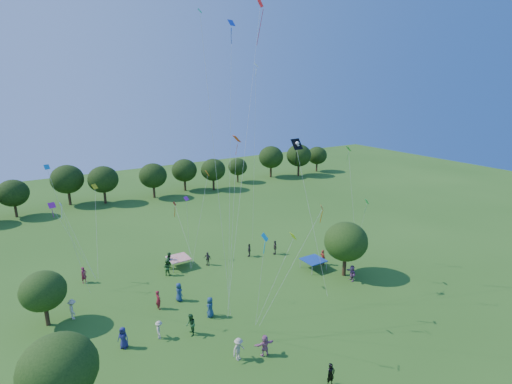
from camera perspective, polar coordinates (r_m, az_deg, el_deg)
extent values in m
ellipsoid|color=#223F12|center=(26.85, -26.40, -21.71)|extent=(4.35, 4.35, 3.92)
cylinder|color=#422B19|center=(38.60, -27.68, -15.45)|extent=(0.33, 0.33, 1.61)
ellipsoid|color=#223F12|center=(37.52, -28.14, -12.36)|extent=(3.61, 3.61, 3.25)
cylinder|color=#422B19|center=(43.16, 12.49, -10.39)|extent=(0.39, 0.39, 1.90)
ellipsoid|color=#223F12|center=(42.02, 12.72, -6.90)|extent=(4.45, 4.45, 4.00)
cylinder|color=#422B19|center=(69.43, -31.08, -2.36)|extent=(0.38, 0.38, 1.84)
ellipsoid|color=#1B310E|center=(68.73, -31.41, -0.13)|extent=(4.42, 4.42, 3.98)
cylinder|color=#422B19|center=(72.10, -25.08, -0.85)|extent=(0.44, 0.44, 2.14)
ellipsoid|color=#1B310E|center=(71.33, -25.37, 1.66)|extent=(5.14, 5.14, 4.63)
cylinder|color=#422B19|center=(70.76, -20.76, -0.73)|extent=(0.42, 0.42, 2.03)
ellipsoid|color=#1B310E|center=(70.02, -21.00, 1.70)|extent=(4.86, 4.86, 4.37)
cylinder|color=#422B19|center=(71.59, -14.35, -0.04)|extent=(0.40, 0.40, 1.96)
ellipsoid|color=#1B310E|center=(70.88, -14.51, 2.29)|extent=(4.71, 4.71, 4.24)
cylinder|color=#422B19|center=(75.06, -10.10, 0.90)|extent=(0.39, 0.39, 1.91)
ellipsoid|color=#1B310E|center=(74.40, -10.20, 3.07)|extent=(4.59, 4.59, 4.13)
cylinder|color=#422B19|center=(75.02, -6.08, 1.04)|extent=(0.39, 0.39, 1.89)
ellipsoid|color=#1B310E|center=(74.36, -6.14, 3.18)|extent=(4.54, 4.54, 4.08)
cylinder|color=#422B19|center=(80.25, -2.62, 1.95)|extent=(0.33, 0.33, 1.58)
ellipsoid|color=#1B310E|center=(79.72, -2.64, 3.63)|extent=(3.80, 3.80, 3.42)
cylinder|color=#422B19|center=(84.61, 2.13, 2.85)|extent=(0.44, 0.44, 2.13)
ellipsoid|color=#1B310E|center=(83.97, 2.15, 5.01)|extent=(5.12, 5.12, 4.61)
cylinder|color=#422B19|center=(86.43, 6.08, 3.06)|extent=(0.45, 0.45, 2.18)
ellipsoid|color=#1B310E|center=(85.78, 6.14, 5.23)|extent=(5.24, 5.24, 4.72)
cylinder|color=#422B19|center=(91.03, 8.66, 3.48)|extent=(0.37, 0.37, 1.81)
ellipsoid|color=#1B310E|center=(90.51, 8.73, 5.19)|extent=(4.35, 4.35, 3.91)
cube|color=red|center=(44.70, -11.02, -9.23)|extent=(2.20, 2.20, 0.08)
cylinder|color=#999999|center=(43.75, -11.73, -10.56)|extent=(0.05, 0.05, 1.10)
cylinder|color=#999999|center=(44.39, -9.29, -10.04)|extent=(0.05, 0.05, 1.10)
cylinder|color=#999999|center=(45.46, -12.65, -9.58)|extent=(0.05, 0.05, 1.10)
cylinder|color=#999999|center=(46.08, -10.28, -9.10)|extent=(0.05, 0.05, 1.10)
cube|color=navy|center=(43.89, 8.21, -9.57)|extent=(2.20, 2.20, 0.08)
cylinder|color=#999999|center=(42.83, 8.02, -10.97)|extent=(0.05, 0.05, 1.10)
cylinder|color=#999999|center=(44.04, 10.05, -10.29)|extent=(0.05, 0.05, 1.10)
cylinder|color=#999999|center=(44.21, 6.33, -10.03)|extent=(0.05, 0.05, 1.10)
cylinder|color=#999999|center=(45.38, 8.34, -9.40)|extent=(0.05, 0.05, 1.10)
imported|color=black|center=(29.42, 10.64, -24.26)|extent=(0.63, 0.42, 1.64)
imported|color=navy|center=(38.39, -10.96, -13.86)|extent=(0.62, 0.94, 1.76)
imported|color=maroon|center=(45.06, 9.50, -9.19)|extent=(0.53, 0.72, 1.74)
imported|color=#224D21|center=(44.45, -12.20, -9.58)|extent=(1.07, 0.87, 1.91)
imported|color=beige|center=(38.53, -24.75, -14.97)|extent=(0.60, 1.20, 1.79)
imported|color=#443D36|center=(44.73, -6.94, -9.42)|extent=(0.83, 0.98, 1.54)
imported|color=#AF668C|center=(31.38, 1.26, -21.05)|extent=(1.62, 0.79, 1.66)
imported|color=navy|center=(33.59, -18.45, -19.14)|extent=(0.94, 0.91, 1.73)
imported|color=maroon|center=(37.58, -13.80, -14.73)|extent=(0.52, 0.72, 1.77)
imported|color=#235225|center=(33.72, -9.31, -18.22)|extent=(0.68, 0.99, 1.82)
imported|color=#ADA78B|center=(30.97, -2.51, -21.51)|extent=(1.25, 0.86, 1.76)
imported|color=#3B322F|center=(46.49, -0.97, -8.30)|extent=(0.93, 0.95, 1.56)
imported|color=#864E84|center=(42.31, 13.53, -11.19)|extent=(0.94, 1.64, 1.66)
imported|color=navy|center=(35.71, -6.56, -16.02)|extent=(0.99, 0.97, 1.82)
imported|color=maroon|center=(44.29, -23.38, -10.82)|extent=(0.74, 0.65, 1.68)
imported|color=#295825|center=(43.26, -12.60, -10.48)|extent=(0.94, 0.89, 1.71)
imported|color=#B8AF93|center=(33.92, -13.67, -18.58)|extent=(0.73, 1.08, 1.51)
imported|color=#454037|center=(47.06, 2.72, -7.90)|extent=(0.85, 1.11, 1.72)
cube|color=black|center=(35.84, 5.86, 6.81)|extent=(1.15, 0.75, 0.92)
cube|color=black|center=(36.09, 5.75, 4.82)|extent=(0.20, 0.25, 1.18)
sphere|color=white|center=(35.78, 5.92, 6.95)|extent=(0.34, 0.34, 0.34)
cylinder|color=white|center=(35.82, 5.91, 6.51)|extent=(0.25, 0.47, 0.31)
cylinder|color=white|center=(35.82, 5.91, 6.51)|extent=(0.25, 0.47, 0.31)
cylinder|color=beige|center=(35.75, 8.01, -4.30)|extent=(0.20, 4.72, 12.42)
cube|color=red|center=(37.91, 0.62, 25.37)|extent=(0.52, 0.77, 0.61)
cube|color=red|center=(37.66, 0.57, 22.45)|extent=(0.38, 0.58, 2.94)
cylinder|color=beige|center=(33.86, -1.67, 5.27)|extent=(6.61, 5.40, 24.44)
cube|color=red|center=(44.93, -11.56, -1.64)|extent=(0.49, 0.54, 0.41)
cube|color=red|center=(45.26, -11.52, -2.78)|extent=(0.10, 0.30, 1.29)
cylinder|color=beige|center=(43.59, -10.23, -5.89)|extent=(0.08, 5.00, 5.05)
cube|color=#FF2D0D|center=(29.57, -2.76, 7.60)|extent=(0.51, 0.70, 0.50)
cube|color=#FF2D0D|center=(29.74, -2.79, 6.05)|extent=(0.16, 0.18, 0.79)
cylinder|color=beige|center=(30.87, -3.43, -5.95)|extent=(1.35, 0.54, 13.89)
cube|color=gold|center=(43.74, -22.05, 0.73)|extent=(0.66, 0.61, 0.47)
cylinder|color=beige|center=(42.66, -21.82, -5.36)|extent=(1.38, 4.55, 7.70)
cube|color=#188834|center=(39.85, 15.54, -1.31)|extent=(0.43, 0.59, 0.47)
cube|color=#188834|center=(40.10, 15.42, -2.31)|extent=(0.13, 0.20, 0.81)
cylinder|color=beige|center=(42.31, 14.65, -5.50)|extent=(1.51, 2.47, 6.88)
cube|color=blue|center=(34.43, -3.54, 22.99)|extent=(0.67, 0.52, 0.48)
cube|color=blue|center=(34.36, -3.55, 21.36)|extent=(0.18, 0.27, 1.19)
cylinder|color=beige|center=(34.03, -3.74, 3.62)|extent=(1.35, 1.15, 22.48)
cube|color=purple|center=(35.27, -9.93, -0.92)|extent=(0.49, 0.43, 0.30)
cylinder|color=beige|center=(38.18, -9.62, -6.42)|extent=(1.28, 3.00, 8.24)
cube|color=silver|center=(42.85, -26.15, -1.59)|extent=(0.27, 0.42, 0.35)
cube|color=silver|center=(43.15, -26.01, -2.73)|extent=(0.21, 0.28, 1.31)
cylinder|color=beige|center=(42.26, -24.07, -6.58)|extent=(1.83, 3.74, 6.65)
cube|color=#0CB8A5|center=(27.18, -8.03, 24.26)|extent=(0.34, 0.40, 0.26)
cylinder|color=beige|center=(28.52, -5.54, 1.06)|extent=(2.15, 0.73, 22.28)
cube|color=orange|center=(37.34, -6.97, 2.66)|extent=(0.40, 0.59, 0.48)
cylinder|color=beige|center=(39.25, -8.12, -4.53)|extent=(1.33, 1.71, 9.78)
cube|color=orange|center=(32.06, 9.42, -2.22)|extent=(0.44, 0.47, 0.38)
cube|color=orange|center=(32.34, 9.30, -3.54)|extent=(0.08, 0.24, 1.04)
cylinder|color=beige|center=(31.88, 5.03, -10.65)|extent=(5.96, 0.09, 8.41)
cube|color=#A6D312|center=(31.02, 5.33, -6.30)|extent=(0.40, 0.63, 0.52)
cylinder|color=beige|center=(31.68, 2.65, -12.73)|extent=(3.28, 0.22, 6.49)
cube|color=#178120|center=(42.47, 13.10, 6.04)|extent=(0.59, 0.71, 0.48)
cube|color=#178120|center=(42.63, 12.98, 5.00)|extent=(0.13, 0.19, 0.80)
cylinder|color=beige|center=(43.21, 13.65, -1.88)|extent=(0.27, 1.97, 11.30)
cube|color=#1482CF|center=(33.81, -27.71, 3.18)|extent=(0.43, 0.32, 0.35)
cylinder|color=beige|center=(36.34, -24.97, -5.77)|extent=(2.16, 1.79, 11.88)
cube|color=#7F1582|center=(41.13, -27.15, -1.70)|extent=(0.67, 0.52, 0.46)
cube|color=#7F1582|center=(41.40, -27.02, -2.74)|extent=(0.16, 0.19, 0.84)
cylinder|color=beige|center=(41.48, -24.49, -6.75)|extent=(2.77, 1.99, 7.03)
cube|color=white|center=(42.11, 0.02, 17.69)|extent=(0.66, 0.73, 0.44)
cube|color=white|center=(42.13, -0.02, 16.68)|extent=(0.11, 0.18, 0.71)
cylinder|color=beige|center=(43.99, -0.26, 4.44)|extent=(0.83, 2.11, 19.59)
cube|color=#0DAAC5|center=(26.52, 1.26, -6.47)|extent=(0.66, 0.63, 0.44)
cube|color=#0DAAC5|center=(26.87, 1.19, -8.02)|extent=(0.08, 0.21, 0.89)
cylinder|color=beige|center=(29.46, 0.55, -13.29)|extent=(0.82, 2.42, 8.07)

